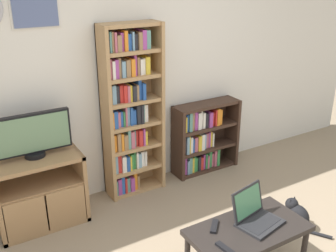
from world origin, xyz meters
The scene contains 10 objects.
wall_back centered at (-0.01, 2.04, 1.31)m, with size 6.51×0.09×2.60m.
tv_stand centered at (-1.10, 1.76, 0.34)m, with size 0.78×0.43×0.67m.
television centered at (-1.09, 1.81, 0.87)m, with size 0.67×0.18×0.40m.
bookshelf_tall centered at (-0.13, 1.89, 0.89)m, with size 0.60×0.25×1.76m.
bookshelf_short centered at (0.77, 1.89, 0.40)m, with size 0.80×0.25×0.82m.
coffee_table centered at (0.06, 0.29, 0.38)m, with size 0.90×0.48×0.44m.
laptop centered at (0.15, 0.33, 0.50)m, with size 0.38×0.34×0.26m.
remote_near_laptop centered at (-0.24, 0.18, 0.45)m, with size 0.06×0.16×0.02m.
remote_far_from_laptop centered at (-0.15, 0.42, 0.45)m, with size 0.14×0.15×0.02m.
cat centered at (0.87, 0.52, 0.13)m, with size 0.26×0.43×0.29m.
Camera 1 is at (-1.68, -1.48, 2.21)m, focal length 42.00 mm.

